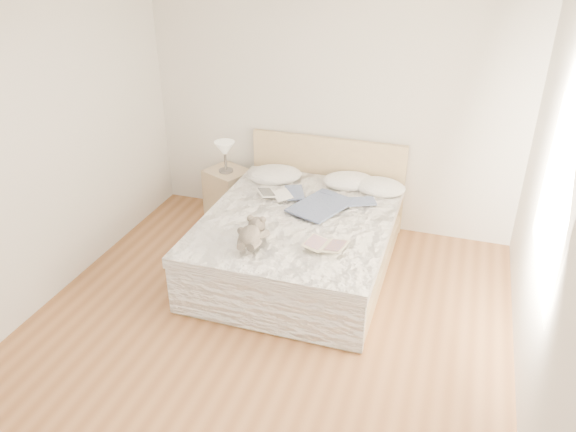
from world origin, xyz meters
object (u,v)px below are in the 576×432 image
object	(u,v)px
photo_book	(274,194)
bed	(300,239)
teddy_bear	(250,243)
nightstand	(229,193)
table_lamp	(225,150)
childrens_book	(325,245)

from	to	relation	value
photo_book	bed	bearing A→B (deg)	-70.95
teddy_bear	photo_book	bearing A→B (deg)	89.80
teddy_bear	nightstand	bearing A→B (deg)	112.37
bed	nightstand	size ratio (longest dim) A/B	3.83
bed	photo_book	xyz separation A→B (m)	(-0.35, 0.23, 0.32)
nightstand	table_lamp	xyz separation A→B (m)	(-0.01, -0.03, 0.53)
bed	childrens_book	world-z (taller)	bed
nightstand	photo_book	bearing A→B (deg)	-36.08
photo_book	teddy_bear	xyz separation A→B (m)	(0.13, -0.98, 0.02)
nightstand	photo_book	world-z (taller)	photo_book
nightstand	childrens_book	bearing A→B (deg)	-41.98
nightstand	photo_book	xyz separation A→B (m)	(0.75, -0.55, 0.35)
teddy_bear	childrens_book	bearing A→B (deg)	9.65
bed	childrens_book	size ratio (longest dim) A/B	6.12
bed	table_lamp	distance (m)	1.43
photo_book	childrens_book	size ratio (longest dim) A/B	0.98
bed	photo_book	distance (m)	0.53
bed	photo_book	world-z (taller)	bed
bed	nightstand	world-z (taller)	bed
childrens_book	teddy_bear	xyz separation A→B (m)	(-0.61, -0.19, 0.02)
table_lamp	nightstand	bearing A→B (deg)	77.93
table_lamp	teddy_bear	size ratio (longest dim) A/B	1.00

